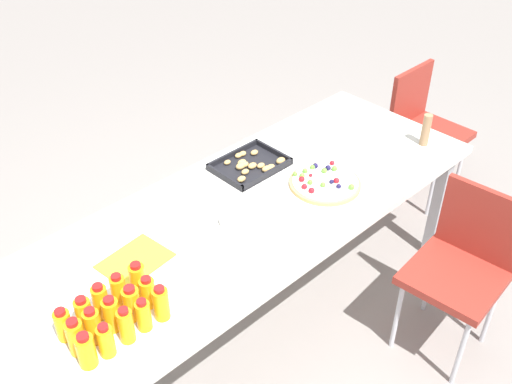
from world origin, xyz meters
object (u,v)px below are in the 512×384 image
at_px(juice_bottle_3, 143,315).
at_px(juice_bottle_9, 148,292).
at_px(juice_bottle_0, 86,351).
at_px(juice_bottle_1, 106,341).
at_px(juice_bottle_7, 112,314).
at_px(juice_bottle_8, 132,303).
at_px(chair_end, 423,123).
at_px(paper_folder, 135,261).
at_px(juice_bottle_4, 161,303).
at_px(juice_bottle_11, 84,314).
at_px(juice_bottle_12, 101,301).
at_px(snack_tray, 251,165).
at_px(juice_bottle_13, 119,291).
at_px(juice_bottle_6, 93,326).
at_px(juice_bottle_2, 126,326).
at_px(chair_near_right, 463,261).
at_px(juice_bottle_5, 76,337).
at_px(fruit_pizza, 324,182).
at_px(juice_bottle_14, 138,280).
at_px(juice_bottle_10, 64,325).
at_px(plate_stack, 240,220).
at_px(cardboard_tube, 426,130).
at_px(party_table, 239,223).

bearing_deg(juice_bottle_3, juice_bottle_9, 46.44).
relative_size(juice_bottle_0, juice_bottle_1, 1.03).
height_order(juice_bottle_7, juice_bottle_8, same).
xyz_separation_m(chair_end, paper_folder, (-2.12, -0.02, 0.23)).
bearing_deg(juice_bottle_4, juice_bottle_11, 146.59).
height_order(juice_bottle_12, snack_tray, juice_bottle_12).
relative_size(juice_bottle_13, paper_folder, 0.55).
bearing_deg(paper_folder, juice_bottle_6, -144.05).
distance_m(juice_bottle_0, juice_bottle_2, 0.15).
bearing_deg(juice_bottle_9, chair_near_right, -24.30).
bearing_deg(chair_near_right, juice_bottle_3, 65.09).
relative_size(juice_bottle_0, paper_folder, 0.54).
bearing_deg(juice_bottle_4, chair_near_right, -21.21).
bearing_deg(chair_near_right, juice_bottle_13, 59.62).
bearing_deg(juice_bottle_12, snack_tray, 17.20).
bearing_deg(juice_bottle_5, juice_bottle_6, 3.52).
bearing_deg(juice_bottle_12, chair_near_right, -24.51).
height_order(juice_bottle_9, fruit_pizza, juice_bottle_9).
height_order(juice_bottle_14, snack_tray, juice_bottle_14).
height_order(chair_end, juice_bottle_9, juice_bottle_9).
bearing_deg(juice_bottle_11, juice_bottle_1, -93.00).
relative_size(juice_bottle_6, juice_bottle_7, 1.02).
xyz_separation_m(chair_near_right, juice_bottle_11, (-1.50, 0.64, 0.29)).
height_order(chair_end, juice_bottle_1, juice_bottle_1).
bearing_deg(juice_bottle_13, juice_bottle_1, -134.24).
bearing_deg(paper_folder, juice_bottle_0, -142.12).
bearing_deg(juice_bottle_11, juice_bottle_10, 171.72).
bearing_deg(juice_bottle_9, plate_stack, 12.36).
bearing_deg(snack_tray, plate_stack, -139.99).
distance_m(juice_bottle_11, juice_bottle_13, 0.15).
relative_size(juice_bottle_0, juice_bottle_11, 0.98).
xyz_separation_m(juice_bottle_3, juice_bottle_4, (0.07, -0.00, 0.01)).
height_order(juice_bottle_6, plate_stack, juice_bottle_6).
relative_size(juice_bottle_4, juice_bottle_6, 0.99).
distance_m(juice_bottle_7, cardboard_tube, 1.82).
xyz_separation_m(juice_bottle_10, snack_tray, (1.17, 0.32, -0.05)).
bearing_deg(juice_bottle_10, paper_folder, 21.55).
relative_size(juice_bottle_3, juice_bottle_9, 1.00).
xyz_separation_m(party_table, juice_bottle_13, (-0.67, -0.10, 0.12)).
bearing_deg(juice_bottle_12, party_table, 7.54).
bearing_deg(juice_bottle_10, juice_bottle_6, -50.60).
relative_size(juice_bottle_3, snack_tray, 0.39).
bearing_deg(juice_bottle_10, juice_bottle_0, -91.22).
height_order(juice_bottle_0, juice_bottle_14, juice_bottle_14).
distance_m(party_table, juice_bottle_12, 0.76).
xyz_separation_m(juice_bottle_4, snack_tray, (0.88, 0.47, -0.06)).
distance_m(party_table, juice_bottle_5, 0.92).
height_order(chair_near_right, juice_bottle_0, juice_bottle_0).
bearing_deg(cardboard_tube, chair_end, 30.16).
height_order(juice_bottle_1, cardboard_tube, cardboard_tube).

